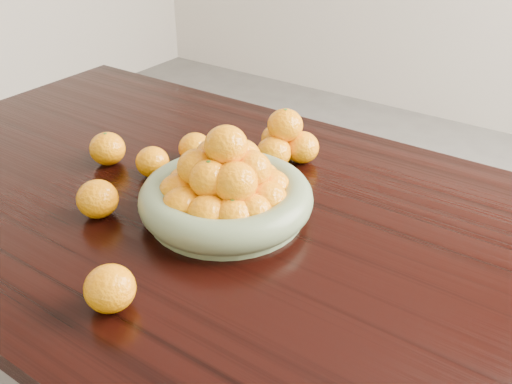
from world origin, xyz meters
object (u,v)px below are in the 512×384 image
Objects in this scene: orange_pyramid at (285,141)px; loose_orange_0 at (107,149)px; dining_table at (261,259)px; fruit_bowl at (226,191)px.

orange_pyramid reaches higher than loose_orange_0.
orange_pyramid is at bearing 37.00° from loose_orange_0.
dining_table is 0.45m from loose_orange_0.
loose_orange_0 is at bearing 179.55° from dining_table.
dining_table is 0.16m from fruit_bowl.
loose_orange_0 is (-0.36, 0.02, -0.02)m from fruit_bowl.
dining_table is at bearing 10.79° from fruit_bowl.
fruit_bowl reaches higher than orange_pyramid.
fruit_bowl is at bearing -169.21° from dining_table.
dining_table is 24.27× the size of loose_orange_0.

